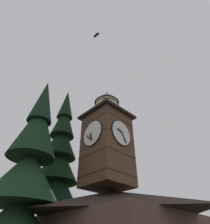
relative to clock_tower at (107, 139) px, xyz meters
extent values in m
pyramid|color=#2D231E|center=(-0.99, -0.35, -5.71)|extent=(10.64, 12.49, 2.15)
cube|color=brown|center=(-0.02, -0.02, -1.14)|extent=(3.68, 3.68, 6.98)
cube|color=#3C291C|center=(-0.02, -0.02, -3.79)|extent=(3.72, 3.72, 0.10)
cube|color=#3C291C|center=(-0.02, -0.02, -2.05)|extent=(3.72, 3.72, 0.10)
cube|color=#3C291C|center=(-0.02, -0.02, -0.30)|extent=(3.72, 3.72, 0.10)
cube|color=#3C291C|center=(-0.02, -0.02, 1.44)|extent=(3.72, 3.72, 0.10)
cylinder|color=white|center=(-0.02, 1.85, -0.10)|extent=(2.49, 0.10, 2.49)
torus|color=black|center=(-0.02, 1.88, -0.10)|extent=(2.59, 0.10, 2.59)
cube|color=black|center=(0.27, 1.95, 0.01)|extent=(0.62, 0.04, 0.34)
cube|color=black|center=(-0.27, 1.95, -0.55)|extent=(0.57, 0.04, 0.93)
sphere|color=black|center=(-0.02, 1.96, -0.10)|extent=(0.10, 0.10, 0.10)
cylinder|color=white|center=(1.85, -0.02, -0.10)|extent=(0.10, 2.49, 2.49)
torus|color=black|center=(1.88, -0.02, -0.10)|extent=(0.10, 2.59, 2.59)
cube|color=black|center=(1.95, -0.14, -0.39)|extent=(0.04, 0.35, 0.62)
cube|color=black|center=(1.95, -0.38, -0.46)|extent=(0.04, 0.78, 0.77)
sphere|color=black|center=(1.96, -0.02, -0.10)|extent=(0.10, 0.10, 0.10)
cube|color=#2D231E|center=(-0.02, -0.02, 2.47)|extent=(4.38, 4.38, 0.25)
cylinder|color=#D1BC84|center=(-0.02, -0.02, 3.52)|extent=(2.44, 2.44, 1.84)
cylinder|color=#2D2319|center=(-0.02, -0.02, 2.91)|extent=(2.50, 2.50, 0.10)
cylinder|color=#2D2319|center=(-0.02, -0.02, 3.52)|extent=(2.50, 2.50, 0.10)
cylinder|color=#2D2319|center=(-0.02, -0.02, 4.13)|extent=(2.50, 2.50, 0.10)
cone|color=#384251|center=(-0.02, -0.02, 5.18)|extent=(2.74, 2.74, 1.48)
sphere|color=#384251|center=(-0.02, -0.02, 6.02)|extent=(0.16, 0.16, 0.16)
cone|color=black|center=(2.41, -4.45, -6.89)|extent=(5.65, 5.65, 3.39)
cone|color=black|center=(2.41, -4.45, -4.07)|extent=(4.88, 4.88, 4.23)
cone|color=black|center=(2.41, -4.45, -1.82)|extent=(4.11, 4.11, 3.90)
cone|color=black|center=(2.41, -4.45, 0.62)|extent=(3.33, 3.33, 3.98)
cone|color=black|center=(2.41, -4.45, 3.11)|extent=(2.56, 2.56, 4.15)
cone|color=black|center=(2.41, -4.45, 5.41)|extent=(1.79, 1.79, 3.93)
cone|color=#16321A|center=(6.09, -2.32, -4.36)|extent=(5.36, 5.36, 4.03)
cone|color=black|center=(6.09, -2.32, -0.35)|extent=(3.74, 3.74, 5.38)
cone|color=black|center=(6.09, -2.32, 2.69)|extent=(2.12, 2.12, 4.77)
sphere|color=silver|center=(-11.01, -31.17, -0.63)|extent=(2.34, 2.34, 2.34)
ellipsoid|color=black|center=(5.01, 3.75, 7.77)|extent=(0.30, 0.17, 0.16)
cube|color=black|center=(5.01, 3.91, 7.77)|extent=(0.22, 0.32, 0.11)
cube|color=black|center=(5.02, 3.59, 7.77)|extent=(0.22, 0.32, 0.11)
camera|label=1|loc=(11.97, 12.12, -8.94)|focal=31.40mm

